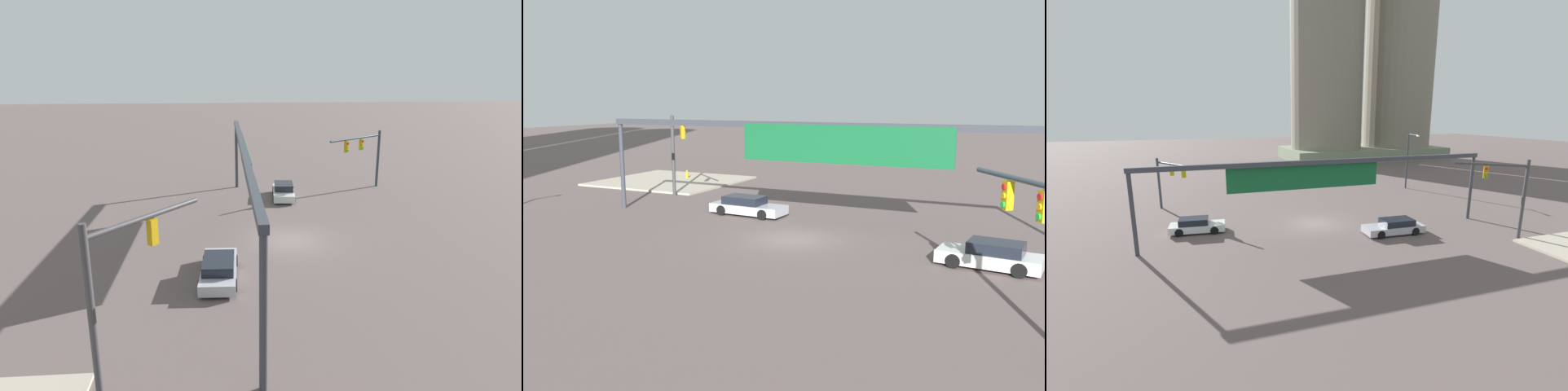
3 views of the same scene
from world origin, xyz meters
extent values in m
plane|color=#605250|center=(0.00, 0.00, 0.00)|extent=(230.83, 230.83, 0.00)
cube|color=#AFA491|center=(18.47, -14.23, 0.07)|extent=(11.55, 10.75, 0.15)
cylinder|color=#323F48|center=(-11.38, 7.23, 4.72)|extent=(3.74, 5.37, 0.18)
cube|color=#B39C0C|center=(-11.79, 7.83, 4.11)|extent=(0.40, 0.41, 0.95)
cylinder|color=red|center=(-11.66, 7.92, 4.41)|extent=(0.16, 0.20, 0.20)
cylinder|color=orange|center=(-11.66, 7.92, 4.11)|extent=(0.16, 0.20, 0.20)
cylinder|color=green|center=(-11.66, 7.92, 3.81)|extent=(0.16, 0.20, 0.20)
cube|color=#B39C0C|center=(-10.70, 6.23, 4.11)|extent=(0.40, 0.41, 0.95)
cylinder|color=red|center=(-10.57, 6.32, 4.41)|extent=(0.16, 0.20, 0.20)
cylinder|color=orange|center=(-10.57, 6.32, 4.11)|extent=(0.16, 0.20, 0.20)
cylinder|color=green|center=(-10.57, 6.32, 3.81)|extent=(0.16, 0.20, 0.20)
cylinder|color=#3D3C3F|center=(13.76, -8.38, 3.05)|extent=(0.26, 0.26, 6.10)
cylinder|color=#3D3C3F|center=(11.77, -6.81, 5.61)|extent=(4.10, 3.31, 0.19)
cube|color=#BC8D0F|center=(11.59, -6.67, 4.99)|extent=(0.41, 0.40, 0.95)
cylinder|color=red|center=(11.49, -6.79, 5.29)|extent=(0.19, 0.17, 0.20)
cylinder|color=orange|center=(11.49, -6.79, 4.99)|extent=(0.19, 0.17, 0.20)
cylinder|color=green|center=(11.49, -6.79, 4.69)|extent=(0.19, 0.17, 0.20)
cylinder|color=#363A43|center=(13.87, -2.92, 2.83)|extent=(0.28, 0.28, 5.66)
cube|color=#363A43|center=(0.00, -2.92, 5.83)|extent=(28.13, 0.35, 0.35)
cube|color=#12592E|center=(-1.71, -2.71, 4.83)|extent=(11.99, 0.08, 2.10)
cube|color=#B1B2BE|center=(5.06, -4.46, 0.44)|extent=(4.91, 1.99, 0.55)
cube|color=black|center=(5.35, -4.47, 0.96)|extent=(2.58, 1.67, 0.50)
cylinder|color=black|center=(3.53, -5.23, 0.32)|extent=(0.65, 0.25, 0.64)
cylinder|color=black|center=(3.60, -3.57, 0.32)|extent=(0.65, 0.25, 0.64)
cylinder|color=black|center=(6.52, -5.35, 0.32)|extent=(0.65, 0.25, 0.64)
cylinder|color=black|center=(6.59, -3.69, 0.32)|extent=(0.65, 0.25, 0.64)
cube|color=silver|center=(-9.84, 0.84, 0.44)|extent=(4.47, 2.12, 0.55)
cube|color=black|center=(-10.10, 0.86, 0.96)|extent=(2.38, 1.72, 0.50)
cylinder|color=black|center=(-8.43, 1.51, 0.32)|extent=(0.66, 0.28, 0.64)
cylinder|color=black|center=(-8.58, -0.09, 0.32)|extent=(0.66, 0.28, 0.64)
cylinder|color=black|center=(-11.10, 1.76, 0.32)|extent=(0.66, 0.28, 0.64)
cylinder|color=black|center=(-11.25, 0.16, 0.32)|extent=(0.66, 0.28, 0.64)
cylinder|color=#DA9D0D|center=(18.07, -16.06, 0.43)|extent=(0.22, 0.22, 0.55)
sphere|color=orange|center=(18.07, -16.06, 0.77)|extent=(0.18, 0.18, 0.18)
cylinder|color=orange|center=(18.23, -16.06, 0.45)|extent=(0.12, 0.10, 0.10)
camera|label=1|loc=(27.33, -4.11, 10.64)|focal=32.06mm
camera|label=2|loc=(-11.72, 25.34, 7.17)|focal=37.75mm
camera|label=3|loc=(-9.91, -27.71, 9.37)|focal=24.16mm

